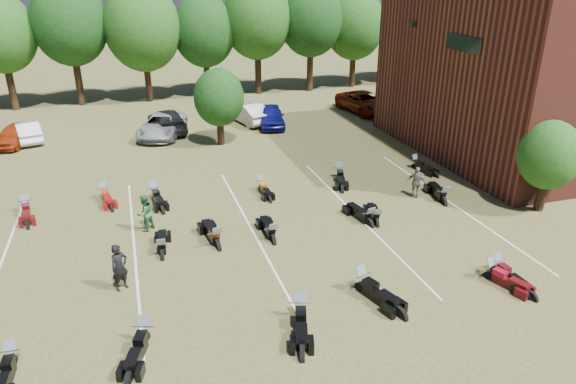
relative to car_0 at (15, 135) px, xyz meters
name	(u,v)px	position (x,y,z in m)	size (l,w,h in m)	color
ground	(343,254)	(14.77, -19.41, -0.69)	(160.00, 160.00, 0.00)	brown
car_0	(15,135)	(0.00, 0.00, 0.00)	(1.63, 4.05, 1.38)	#982F0D
car_1	(28,131)	(0.67, 0.70, -0.02)	(1.41, 4.04, 1.33)	silver
car_2	(162,125)	(9.30, -0.85, 0.06)	(2.48, 5.38, 1.49)	#92939A
car_3	(167,121)	(9.73, 0.26, 0.06)	(2.10, 5.17, 1.50)	black
car_4	(271,116)	(17.09, -0.75, 0.07)	(1.78, 4.43, 1.51)	#0C0E58
car_5	(248,113)	(15.69, 0.61, 0.06)	(1.58, 4.52, 1.49)	#B3B4AF
car_6	(365,102)	(25.32, 0.87, 0.10)	(2.63, 5.69, 1.58)	#5E1105
car_7	(388,102)	(27.35, 0.83, 0.02)	(1.98, 4.87, 1.41)	#35363A
person_black	(120,267)	(6.26, -19.29, 0.19)	(0.64, 0.42, 1.77)	black
person_green	(145,213)	(7.35, -14.91, 0.15)	(0.81, 0.63, 1.67)	#286C38
person_grey	(417,182)	(20.44, -15.34, 0.12)	(0.95, 0.40, 1.62)	#635F55
motorcycle_0	(14,367)	(3.18, -22.45, -0.69)	(0.66, 2.08, 1.16)	black
motorcycle_1	(145,343)	(6.86, -22.55, -0.69)	(0.73, 2.29, 1.28)	black
motorcycle_3	(362,291)	(14.37, -22.05, -0.69)	(0.79, 2.48, 1.38)	black
motorcycle_4	(300,319)	(11.77, -22.88, -0.69)	(0.77, 2.41, 1.34)	black
motorcycle_5	(497,274)	(19.70, -22.52, -0.69)	(0.67, 2.09, 1.17)	black
motorcycle_6	(490,279)	(19.22, -22.77, -0.69)	(0.68, 2.15, 1.20)	#460A0C
motorcycle_8	(218,248)	(10.04, -17.38, -0.69)	(0.80, 2.50, 1.39)	black
motorcycle_9	(163,257)	(7.82, -17.48, -0.69)	(0.71, 2.22, 1.24)	black
motorcycle_10	(273,242)	(12.35, -17.61, -0.69)	(0.74, 2.31, 1.29)	black
motorcycle_11	(369,225)	(16.87, -17.43, -0.69)	(0.73, 2.30, 1.28)	black
motorcycle_12	(377,225)	(17.22, -17.51, -0.69)	(0.67, 2.10, 1.17)	black
motorcycle_13	(443,204)	(21.36, -16.45, -0.69)	(0.77, 2.42, 1.35)	black
motorcycle_14	(28,213)	(2.11, -11.41, -0.69)	(0.72, 2.27, 1.27)	#460C0A
motorcycle_15	(105,199)	(5.57, -10.81, -0.69)	(0.68, 2.13, 1.19)	maroon
motorcycle_16	(155,199)	(7.96, -11.62, -0.69)	(0.74, 2.32, 1.29)	black
motorcycle_17	(261,191)	(13.29, -12.16, -0.69)	(0.64, 2.00, 1.12)	black
motorcycle_18	(339,179)	(17.77, -11.89, -0.69)	(0.75, 2.36, 1.32)	black
motorcycle_20	(415,169)	(22.55, -11.75, -0.69)	(0.67, 2.09, 1.17)	black
tree_line	(199,24)	(13.77, 9.59, 5.62)	(56.00, 6.00, 9.79)	black
young_tree_near_building	(549,155)	(25.27, -18.41, 2.06)	(2.80, 2.80, 4.16)	black
young_tree_midfield	(219,98)	(12.77, -3.91, 2.40)	(3.20, 3.20, 4.70)	black
parking_lines	(253,231)	(11.77, -16.41, -0.68)	(20.10, 14.00, 0.01)	silver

